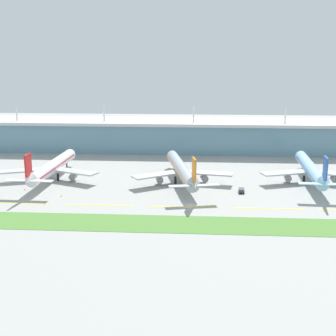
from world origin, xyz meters
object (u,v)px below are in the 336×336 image
at_px(airliner_middle, 182,170).
at_px(safety_cone_left_wingtip, 25,189).
at_px(airliner_far, 311,169).
at_px(airliner_near, 52,167).
at_px(pushback_tug, 241,190).
at_px(safety_cone_nose_front, 61,196).

xyz_separation_m(airliner_middle, safety_cone_left_wingtip, (-70.58, -16.93, -6.11)).
height_order(airliner_far, safety_cone_left_wingtip, airliner_far).
relative_size(airliner_near, pushback_tug, 14.85).
bearing_deg(airliner_near, pushback_tug, -10.19).
bearing_deg(safety_cone_left_wingtip, airliner_near, 68.98).
height_order(safety_cone_left_wingtip, safety_cone_nose_front, same).
bearing_deg(pushback_tug, airliner_middle, 151.74).
xyz_separation_m(pushback_tug, safety_cone_nose_front, (-78.36, -11.17, -0.75)).
xyz_separation_m(airliner_near, safety_cone_nose_front, (12.28, -27.46, -6.10)).
distance_m(pushback_tug, safety_cone_left_wingtip, 97.81).
distance_m(airliner_middle, safety_cone_left_wingtip, 72.84).
distance_m(airliner_near, safety_cone_left_wingtip, 20.83).
xyz_separation_m(airliner_near, airliner_middle, (63.44, -1.67, 0.00)).
distance_m(airliner_near, safety_cone_nose_front, 30.69).
distance_m(airliner_near, airliner_middle, 63.46).
xyz_separation_m(airliner_far, pushback_tug, (-34.52, -19.34, -5.35)).
distance_m(airliner_far, pushback_tug, 39.93).
relative_size(airliner_near, safety_cone_left_wingtip, 95.57).
distance_m(pushback_tug, safety_cone_nose_front, 79.15).
relative_size(airliner_far, safety_cone_nose_front, 96.99).
height_order(airliner_near, airliner_middle, same).
bearing_deg(airliner_middle, airliner_near, 178.49).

